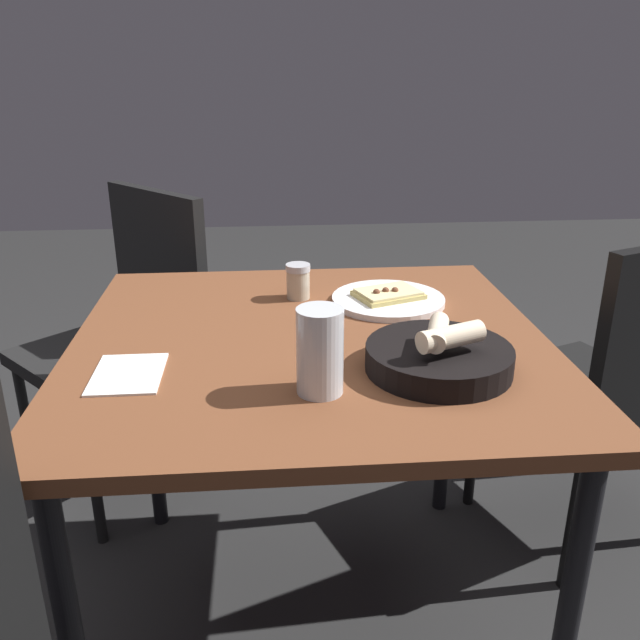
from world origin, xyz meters
The scene contains 9 objects.
ground centered at (0.00, 0.00, 0.00)m, with size 8.00×8.00×0.00m, color #262626.
dining_table centered at (0.00, 0.00, 0.66)m, with size 0.91×0.94×0.73m.
pizza_plate centered at (0.18, -0.19, 0.74)m, with size 0.26×0.26×0.04m.
bread_basket centered at (-0.17, -0.22, 0.76)m, with size 0.26×0.26×0.10m.
beer_glass centered at (-0.23, 0.00, 0.79)m, with size 0.08×0.08×0.15m.
pepper_shaker centered at (0.23, 0.01, 0.77)m, with size 0.06×0.06×0.08m.
napkin centered at (-0.14, 0.33, 0.73)m, with size 0.16×0.12×0.00m.
chair_near centered at (0.65, 0.49, 0.52)m, with size 0.62×0.62×0.90m.
chair_spare centered at (0.22, -0.78, 0.50)m, with size 0.57×0.57×0.88m.
Camera 1 is at (-1.22, 0.08, 1.25)m, focal length 37.39 mm.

